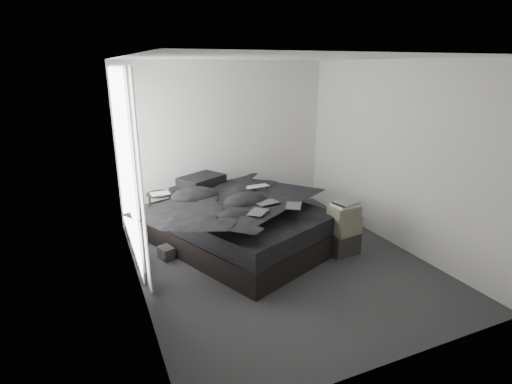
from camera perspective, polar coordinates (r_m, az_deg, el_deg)
name	(u,v)px	position (r m, az deg, el deg)	size (l,w,h in m)	color
floor	(280,262)	(5.45, 3.42, -9.91)	(3.60, 4.20, 0.01)	#333336
ceiling	(284,58)	(4.83, 4.01, 18.60)	(3.60, 4.20, 0.01)	white
wall_back	(226,140)	(6.87, -4.37, 7.40)	(3.60, 0.01, 2.60)	silver
wall_front	(404,228)	(3.35, 20.35, -4.84)	(3.60, 0.01, 2.60)	silver
wall_left	(132,184)	(4.48, -17.29, 1.07)	(0.01, 4.20, 2.60)	silver
wall_right	(395,155)	(6.00, 19.23, 4.97)	(0.01, 4.20, 2.60)	silver
window_left	(124,162)	(5.34, -18.30, 4.12)	(0.02, 2.00, 2.30)	white
curtain_left	(129,167)	(5.36, -17.70, 3.46)	(0.06, 2.12, 2.48)	white
bed	(240,235)	(5.82, -2.23, -6.23)	(1.78, 2.36, 0.32)	black
mattress	(240,217)	(5.72, -2.26, -3.60)	(1.72, 2.29, 0.25)	black
duvet	(243,201)	(5.59, -1.89, -1.24)	(1.74, 2.01, 0.27)	black
pillow_lower	(197,191)	(6.27, -8.43, 0.17)	(0.71, 0.48, 0.16)	black
pillow_upper	(202,181)	(6.26, -7.79, 1.63)	(0.66, 0.46, 0.15)	black
laptop	(258,182)	(5.91, 0.36, 1.38)	(0.38, 0.24, 0.03)	silver
comic_a	(258,206)	(4.97, 0.29, -1.95)	(0.30, 0.19, 0.01)	black
comic_b	(267,196)	(5.31, 1.53, -0.56)	(0.30, 0.19, 0.01)	black
comic_c	(294,199)	(5.20, 5.42, -0.94)	(0.30, 0.19, 0.01)	black
side_stand	(161,216)	(6.17, -13.41, -3.40)	(0.38, 0.38, 0.71)	black
papers	(160,194)	(6.04, -13.55, -0.23)	(0.27, 0.20, 0.01)	white
floor_books	(166,253)	(5.62, -12.69, -8.52)	(0.16, 0.23, 0.16)	black
box_lower	(342,243)	(5.74, 12.22, -7.09)	(0.41, 0.32, 0.30)	black
box_mid	(344,225)	(5.64, 12.53, -4.62)	(0.38, 0.30, 0.23)	#6E6957
box_upper	(344,212)	(5.56, 12.46, -2.75)	(0.37, 0.30, 0.16)	#6E6957
art_book_white	(345,205)	(5.54, 12.59, -1.80)	(0.31, 0.25, 0.03)	silver
art_book_snake	(346,203)	(5.53, 12.75, -1.51)	(0.30, 0.24, 0.03)	silver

